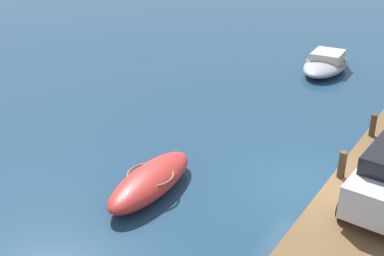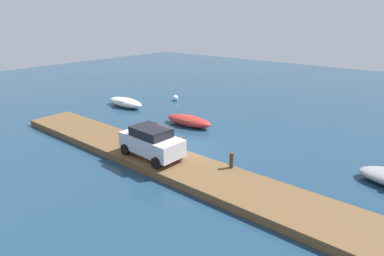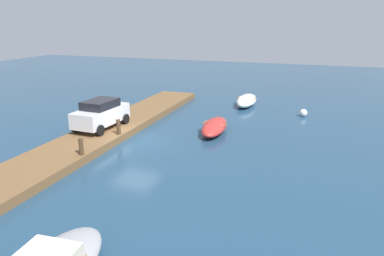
# 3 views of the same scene
# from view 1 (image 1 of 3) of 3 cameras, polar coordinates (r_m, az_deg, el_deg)

# --- Properties ---
(ground_plane) EXTENTS (84.00, 84.00, 0.00)m
(ground_plane) POSITION_cam_1_polar(r_m,az_deg,el_deg) (15.86, 13.79, -6.59)
(ground_plane) COLOR navy
(dock_platform) EXTENTS (25.09, 3.15, 0.43)m
(dock_platform) POSITION_cam_1_polar(r_m,az_deg,el_deg) (15.33, 21.46, -8.02)
(dock_platform) COLOR brown
(dock_platform) RESTS_ON ground_plane
(rowboat_red) EXTENTS (4.04, 1.72, 0.78)m
(rowboat_red) POSITION_cam_1_polar(r_m,az_deg,el_deg) (14.94, -4.93, -6.22)
(rowboat_red) COLOR #B72D28
(rowboat_red) RESTS_ON ground_plane
(motorboat_grey) EXTENTS (4.58, 2.35, 1.03)m
(motorboat_grey) POSITION_cam_1_polar(r_m,az_deg,el_deg) (26.60, 15.64, 7.41)
(motorboat_grey) COLOR #939399
(motorboat_grey) RESTS_ON ground_plane
(mooring_post_west) EXTENTS (0.24, 0.24, 0.88)m
(mooring_post_west) POSITION_cam_1_polar(r_m,az_deg,el_deg) (15.49, 17.40, -4.17)
(mooring_post_west) COLOR #47331E
(mooring_post_west) RESTS_ON dock_platform
(mooring_post_mid_west) EXTENTS (0.22, 0.22, 0.84)m
(mooring_post_mid_west) POSITION_cam_1_polar(r_m,az_deg,el_deg) (18.59, 20.70, 0.32)
(mooring_post_mid_west) COLOR #47331E
(mooring_post_mid_west) RESTS_ON dock_platform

